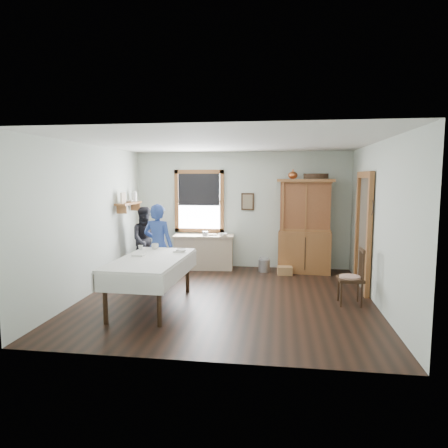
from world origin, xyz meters
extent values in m
cube|color=black|center=(0.00, 0.00, 0.01)|extent=(5.00, 5.00, 0.01)
cube|color=silver|center=(0.00, 0.00, 2.70)|extent=(5.00, 5.00, 0.01)
cube|color=#B2BBAE|center=(0.00, 2.50, 1.35)|extent=(5.00, 0.01, 2.70)
cube|color=#B2BBAE|center=(0.00, -2.50, 1.35)|extent=(5.00, 0.01, 2.70)
cube|color=#B2BBAE|center=(-2.50, 0.00, 1.35)|extent=(0.01, 5.00, 2.70)
cube|color=#B2BBAE|center=(2.50, 0.00, 1.35)|extent=(0.01, 5.00, 2.70)
cube|color=white|center=(-1.00, 2.48, 1.55)|extent=(1.00, 0.02, 1.30)
cube|color=#9B6230|center=(-1.00, 2.46, 2.25)|extent=(1.18, 0.06, 0.09)
cube|color=#9B6230|center=(-1.00, 2.46, 0.85)|extent=(1.18, 0.06, 0.09)
cube|color=#9B6230|center=(-1.54, 2.46, 1.55)|extent=(0.09, 0.06, 1.48)
cube|color=#9B6230|center=(-0.46, 2.46, 1.55)|extent=(0.09, 0.06, 1.48)
cube|color=black|center=(-1.00, 2.44, 1.82)|extent=(0.98, 0.03, 0.75)
cube|color=#4D4437|center=(2.47, 0.85, 1.05)|extent=(0.03, 0.90, 2.10)
cube|color=#9B6230|center=(2.44, 0.34, 1.05)|extent=(0.08, 0.12, 2.10)
cube|color=#9B6230|center=(2.44, 1.36, 1.05)|extent=(0.08, 0.12, 2.10)
cube|color=#9B6230|center=(2.44, 0.85, 2.16)|extent=(0.08, 1.14, 0.12)
cube|color=#9B6230|center=(-2.37, 1.50, 1.55)|extent=(0.24, 1.00, 0.04)
cube|color=#9B6230|center=(-2.37, 1.10, 1.45)|extent=(0.22, 0.03, 0.18)
cube|color=#9B6230|center=(-2.37, 1.90, 1.45)|extent=(0.22, 0.03, 0.18)
cube|color=tan|center=(-2.37, 1.20, 1.68)|extent=(0.03, 0.22, 0.24)
cylinder|color=silver|center=(-2.37, 1.85, 1.68)|extent=(0.12, 0.12, 0.22)
cube|color=#362013|center=(0.15, 2.46, 1.55)|extent=(0.30, 0.04, 0.40)
torus|color=black|center=(2.45, 0.30, 1.72)|extent=(0.01, 0.27, 0.27)
cube|color=tan|center=(-0.83, 2.15, 0.39)|extent=(1.41, 0.63, 0.79)
cube|color=#9B6230|center=(1.46, 2.13, 1.04)|extent=(1.26, 0.68, 2.08)
cube|color=silver|center=(-1.18, -0.64, 0.40)|extent=(1.12, 2.04, 0.80)
cube|color=#362013|center=(2.07, -0.10, 0.48)|extent=(0.45, 0.45, 0.95)
cube|color=#999BA1|center=(0.57, 2.04, 0.14)|extent=(0.31, 0.31, 0.27)
cube|color=#9F7348|center=(1.02, 1.79, 0.09)|extent=(0.33, 0.25, 0.19)
imported|color=navy|center=(-1.42, 0.52, 0.75)|extent=(0.59, 0.44, 1.49)
imported|color=black|center=(-2.02, 1.59, 0.68)|extent=(0.83, 0.77, 1.36)
imported|color=silver|center=(-1.37, 0.17, 0.86)|extent=(0.17, 0.17, 0.11)
imported|color=silver|center=(-1.60, 0.04, 0.85)|extent=(0.10, 0.10, 0.09)
imported|color=silver|center=(-0.82, -0.04, 0.83)|extent=(0.24, 0.24, 0.06)
imported|color=#786950|center=(-0.75, 2.19, 0.80)|extent=(0.23, 0.27, 0.02)
imported|color=silver|center=(-0.38, 2.07, 0.82)|extent=(0.21, 0.21, 0.06)
imported|color=silver|center=(-2.37, 1.55, 1.60)|extent=(0.22, 0.22, 0.05)
camera|label=1|loc=(0.89, -6.81, 2.11)|focal=32.00mm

